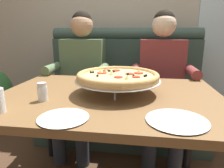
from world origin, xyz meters
name	(u,v)px	position (x,y,z in m)	size (l,w,h in m)	color
back_wall_with_window	(128,5)	(0.00, 1.51, 1.40)	(6.00, 0.12, 2.80)	#BCB29E
booth_bench	(122,98)	(0.00, 0.94, 0.40)	(1.66, 0.78, 1.13)	#384C42
dining_table	(109,107)	(0.00, 0.00, 0.65)	(1.32, 0.94, 0.73)	brown
diner_left	(81,73)	(-0.37, 0.67, 0.71)	(0.54, 0.64, 1.27)	#2D3342
diner_right	(162,76)	(0.37, 0.67, 0.71)	(0.54, 0.64, 1.27)	#2D3342
pizza	(118,77)	(0.05, 0.03, 0.83)	(0.50, 0.50, 0.14)	silver
shaker_parmesan	(43,93)	(-0.33, -0.16, 0.77)	(0.05, 0.05, 0.10)	white
plate_near_left	(63,116)	(-0.14, -0.37, 0.74)	(0.22, 0.22, 0.02)	white
plate_near_right	(177,119)	(0.34, -0.33, 0.74)	(0.26, 0.26, 0.02)	white
patio_chair	(218,69)	(1.39, 2.20, 0.52)	(0.43, 0.43, 0.86)	black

